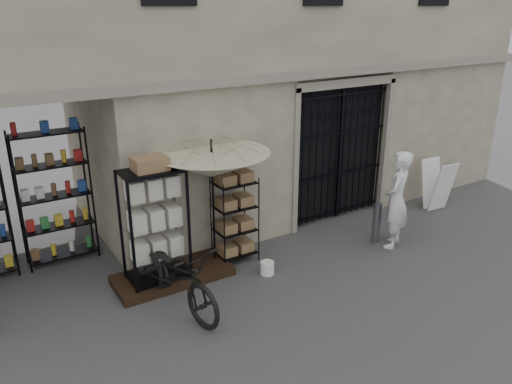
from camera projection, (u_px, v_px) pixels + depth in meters
ground at (338, 281)px, 8.62m from camera, size 80.00×80.00×0.00m
main_building at (222, 3)px, 10.22m from camera, size 14.00×4.00×9.00m
shop_recess at (17, 200)px, 8.10m from camera, size 3.00×1.70×3.00m
shop_shelving at (12, 205)px, 8.56m from camera, size 2.70×0.50×2.50m
iron_gate at (335, 152)px, 10.77m from camera, size 2.50×0.21×3.00m
step_platform at (173, 275)px, 8.64m from camera, size 2.00×0.90×0.15m
display_cabinet at (156, 231)px, 8.14m from camera, size 1.10×0.89×2.06m
wire_rack at (235, 220)px, 9.06m from camera, size 0.79×0.63×1.62m
market_umbrella at (212, 158)px, 8.42m from camera, size 2.19×2.21×2.84m
white_bucket at (267, 268)px, 8.80m from camera, size 0.29×0.29×0.23m
bicycle at (177, 307)px, 7.86m from camera, size 0.96×1.26×2.15m
steel_bollard at (376, 223)px, 9.88m from camera, size 0.19×0.19×0.83m
shopkeeper at (391, 245)px, 9.90m from camera, size 1.64×2.00×0.46m
easel_sign at (437, 185)px, 11.44m from camera, size 0.59×0.67×1.15m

